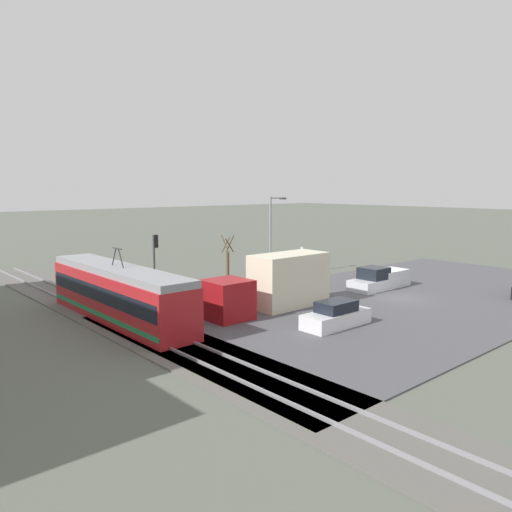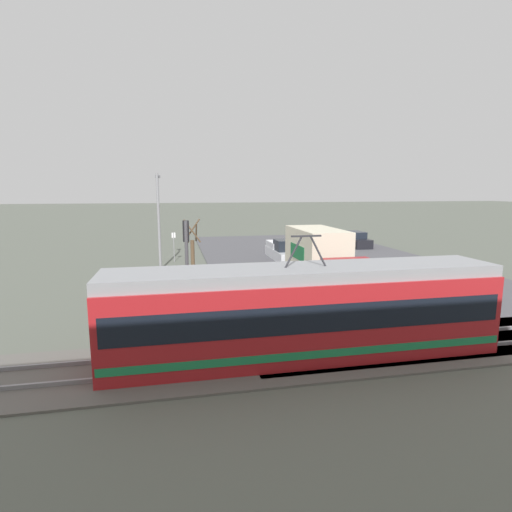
% 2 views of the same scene
% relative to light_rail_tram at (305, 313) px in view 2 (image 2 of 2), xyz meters
% --- Properties ---
extents(ground_plane, '(320.00, 320.00, 0.00)m').
position_rel_light_rail_tram_xyz_m(ground_plane, '(-7.81, -18.30, -1.68)').
color(ground_plane, '#565B51').
extents(road_surface, '(19.55, 39.79, 0.08)m').
position_rel_light_rail_tram_xyz_m(road_surface, '(-7.81, -18.30, -1.64)').
color(road_surface, '#4C4C51').
rests_on(road_surface, ground).
extents(rail_bed, '(66.18, 4.40, 0.22)m').
position_rel_light_rail_tram_xyz_m(rail_bed, '(-7.81, 0.00, -1.63)').
color(rail_bed, '#5B5954').
rests_on(rail_bed, ground).
extents(light_rail_tram, '(14.18, 2.66, 4.42)m').
position_rel_light_rail_tram_xyz_m(light_rail_tram, '(0.00, 0.00, 0.00)').
color(light_rail_tram, '#B21E23').
rests_on(light_rail_tram, ground).
extents(box_truck, '(2.60, 9.34, 3.59)m').
position_rel_light_rail_tram_xyz_m(box_truck, '(-4.26, -9.08, 0.06)').
color(box_truck, maroon).
rests_on(box_truck, ground).
extents(pickup_truck, '(2.06, 5.84, 1.79)m').
position_rel_light_rail_tram_xyz_m(pickup_truck, '(-4.83, -19.94, -0.92)').
color(pickup_truck, silver).
rests_on(pickup_truck, ground).
extents(sedan_car_0, '(1.73, 4.47, 1.52)m').
position_rel_light_rail_tram_xyz_m(sedan_car_0, '(-9.73, -8.83, -0.97)').
color(sedan_car_0, silver).
rests_on(sedan_car_0, ground).
extents(sedan_car_1, '(1.78, 4.76, 1.61)m').
position_rel_light_rail_tram_xyz_m(sedan_car_1, '(-14.41, -26.06, -0.93)').
color(sedan_car_1, black).
rests_on(sedan_car_1, ground).
extents(traffic_light_pole, '(0.28, 0.47, 4.71)m').
position_rel_light_rail_tram_xyz_m(traffic_light_pole, '(4.02, -4.84, 1.40)').
color(traffic_light_pole, '#47474C').
rests_on(traffic_light_pole, ground).
extents(street_tree, '(1.03, 0.86, 4.34)m').
position_rel_light_rail_tram_xyz_m(street_tree, '(3.47, -11.12, 0.29)').
color(street_tree, brown).
rests_on(street_tree, ground).
extents(street_lamp_near_crossing, '(0.36, 1.95, 7.27)m').
position_rel_light_rail_tram_xyz_m(street_lamp_near_crossing, '(5.65, -18.03, 2.57)').
color(street_lamp_near_crossing, gray).
rests_on(street_lamp_near_crossing, ground).
extents(no_parking_sign, '(0.32, 0.08, 2.51)m').
position_rel_light_rail_tram_xyz_m(no_parking_sign, '(4.60, -20.88, -0.16)').
color(no_parking_sign, gray).
rests_on(no_parking_sign, ground).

